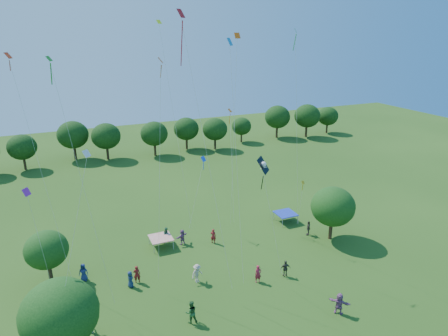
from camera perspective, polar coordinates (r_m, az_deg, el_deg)
near_tree_west at (r=28.83m, az=-22.43°, el=-18.71°), size 4.93×4.93×6.29m
near_tree_north at (r=37.98m, az=-24.04°, el=-10.63°), size 3.67×3.67×4.93m
near_tree_east at (r=43.02m, az=15.29°, el=-5.33°), size 4.56×4.56×5.79m
treeline at (r=70.78m, az=-14.94°, el=4.65°), size 88.01×8.77×6.77m
tent_red_stripe at (r=41.69m, az=-9.01°, el=-9.82°), size 2.20×2.20×1.10m
tent_blue at (r=46.78m, az=8.78°, el=-6.44°), size 2.20×2.20×1.10m
crowd_person_0 at (r=38.42m, az=-19.44°, el=-13.88°), size 0.91×0.67×1.66m
crowd_person_1 at (r=36.93m, az=-12.34°, el=-14.60°), size 0.68×0.51×1.65m
crowd_person_2 at (r=32.09m, az=-4.72°, el=-19.83°), size 0.95×0.57×1.85m
crowd_person_3 at (r=35.84m, az=-22.57°, el=-16.82°), size 1.26×1.04×1.77m
crowd_person_4 at (r=44.45m, az=11.96°, el=-8.40°), size 0.98×0.99×1.64m
crowd_person_5 at (r=42.04m, az=-5.99°, el=-9.77°), size 1.60×1.17×1.63m
crowd_person_6 at (r=36.52m, az=-13.25°, el=-15.22°), size 0.56×0.82×1.52m
crowd_person_7 at (r=36.30m, az=4.89°, el=-14.84°), size 0.65×0.46×1.64m
crowd_person_8 at (r=33.27m, az=-22.63°, el=-20.09°), size 0.57×0.87×1.64m
crowd_person_9 at (r=32.73m, az=-18.52°, el=-20.14°), size 0.68×1.21×1.74m
crowd_person_10 at (r=37.34m, az=8.77°, el=-14.01°), size 1.00×0.62×1.58m
crowd_person_11 at (r=34.00m, az=16.13°, el=-18.11°), size 1.56×1.68×1.82m
crowd_person_12 at (r=32.57m, az=-19.87°, el=-20.69°), size 0.84×0.52×1.62m
crowd_person_13 at (r=42.01m, az=-1.55°, el=-9.68°), size 0.71×0.68×1.61m
crowd_person_14 at (r=42.41m, az=-8.17°, el=-9.49°), size 0.92×0.57×1.76m
crowd_person_15 at (r=36.21m, az=-3.87°, el=-14.79°), size 1.26×0.88×1.76m
pirate_kite at (r=29.23m, az=5.70°, el=0.17°), size 3.34×1.54×10.97m
red_high_kite at (r=28.09m, az=-4.61°, el=12.74°), size 3.25×2.46×21.08m
small_kite_0 at (r=29.63m, az=-9.12°, el=6.52°), size 1.27×0.73×17.98m
small_kite_1 at (r=36.98m, az=1.60°, el=10.47°), size 1.02×2.91×19.54m
small_kite_2 at (r=38.03m, az=-7.62°, el=10.12°), size 2.50×0.93×20.59m
small_kite_3 at (r=27.01m, az=-20.81°, el=2.72°), size 2.43×0.86×18.35m
small_kite_4 at (r=42.07m, az=-3.19°, el=0.03°), size 2.67×1.88×7.16m
small_kite_5 at (r=29.82m, az=-25.66°, el=-6.09°), size 0.92×1.22×10.03m
small_kite_6 at (r=24.61m, az=-20.28°, el=-6.32°), size 3.56×1.53×13.58m
small_kite_7 at (r=29.67m, az=1.36°, el=8.89°), size 0.75×2.30×19.24m
small_kite_8 at (r=43.37m, az=0.96°, el=5.07°), size 1.48×4.07×11.69m
small_kite_9 at (r=34.58m, az=-26.68°, el=7.27°), size 2.40×3.54×18.19m
small_kite_10 at (r=40.46m, az=11.08°, el=-3.32°), size 1.38×2.18×5.83m
small_kite_11 at (r=36.53m, az=10.29°, el=9.36°), size 3.98×3.43×19.88m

